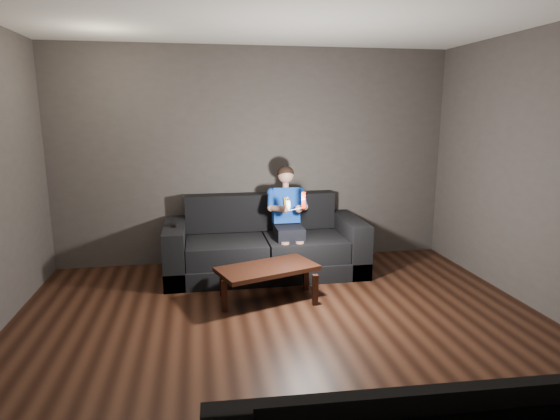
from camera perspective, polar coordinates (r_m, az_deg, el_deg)
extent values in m
plane|color=black|center=(3.96, 1.81, -16.88)|extent=(5.00, 5.00, 0.00)
cube|color=#413C38|center=(5.97, -3.01, 6.51)|extent=(5.00, 0.04, 2.70)
cube|color=#413C38|center=(1.28, 26.54, -15.25)|extent=(5.00, 0.04, 2.70)
cube|color=black|center=(5.69, -1.82, -6.65)|extent=(2.34, 1.01, 0.20)
cube|color=black|center=(5.47, -6.54, -5.01)|extent=(0.91, 0.71, 0.24)
cube|color=black|center=(5.60, 3.08, -4.56)|extent=(0.91, 0.71, 0.24)
cube|color=black|center=(5.91, -2.39, -0.18)|extent=(1.87, 0.23, 0.46)
cube|color=black|center=(5.58, -12.63, -4.97)|extent=(0.23, 1.01, 0.64)
cube|color=black|center=(5.85, 8.44, -4.00)|extent=(0.23, 1.01, 0.64)
cube|color=black|center=(5.49, 1.09, -2.76)|extent=(0.32, 0.40, 0.15)
cube|color=#0C3F9A|center=(5.63, 0.69, 0.60)|extent=(0.32, 0.23, 0.44)
cube|color=yellow|center=(5.53, 0.87, 1.06)|extent=(0.10, 0.10, 0.11)
cube|color=#AB1734|center=(5.52, 0.87, 1.06)|extent=(0.06, 0.06, 0.07)
cylinder|color=tan|center=(5.58, 0.70, 3.05)|extent=(0.07, 0.07, 0.06)
sphere|color=tan|center=(5.57, 0.70, 4.29)|extent=(0.19, 0.19, 0.19)
ellipsoid|color=black|center=(5.57, 0.68, 4.52)|extent=(0.20, 0.20, 0.17)
cylinder|color=#0C3F9A|center=(5.51, -1.18, 1.20)|extent=(0.08, 0.24, 0.20)
cylinder|color=#0C3F9A|center=(5.58, 2.80, 1.33)|extent=(0.08, 0.24, 0.20)
cylinder|color=tan|center=(5.37, -0.29, 0.39)|extent=(0.15, 0.25, 0.11)
cylinder|color=tan|center=(5.42, 2.70, 0.49)|extent=(0.15, 0.25, 0.11)
sphere|color=tan|center=(5.28, 0.52, 0.09)|extent=(0.09, 0.09, 0.09)
sphere|color=tan|center=(5.31, 2.32, 0.15)|extent=(0.09, 0.09, 0.09)
cylinder|color=tan|center=(5.34, 0.62, -5.79)|extent=(0.10, 0.10, 0.36)
cylinder|color=tan|center=(5.37, 2.41, -5.69)|extent=(0.10, 0.10, 0.36)
cube|color=red|center=(5.07, 2.88, 1.21)|extent=(0.05, 0.07, 0.18)
cube|color=#7D0800|center=(5.04, 2.94, 1.74)|extent=(0.03, 0.01, 0.03)
cylinder|color=white|center=(5.05, 2.93, 1.03)|extent=(0.02, 0.01, 0.02)
ellipsoid|color=white|center=(5.05, 0.98, 0.77)|extent=(0.08, 0.10, 0.15)
cylinder|color=black|center=(5.00, 1.06, 1.30)|extent=(0.03, 0.01, 0.03)
cube|color=black|center=(5.44, -12.81, -1.76)|extent=(0.05, 0.16, 0.03)
cube|color=black|center=(5.49, -12.80, -1.46)|extent=(0.02, 0.02, 0.00)
cube|color=black|center=(4.81, -1.55, -7.16)|extent=(1.10, 0.80, 0.05)
cube|color=black|center=(4.64, -6.80, -10.35)|extent=(0.05, 0.05, 0.32)
cube|color=black|center=(4.77, 4.30, -9.68)|extent=(0.05, 0.05, 0.32)
cube|color=black|center=(5.02, -7.07, -8.61)|extent=(0.05, 0.05, 0.32)
cube|color=black|center=(5.14, 3.18, -8.05)|extent=(0.05, 0.05, 0.32)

